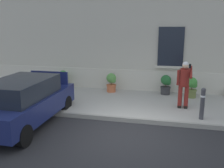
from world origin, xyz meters
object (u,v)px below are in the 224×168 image
object	(u,v)px
bollard_near_person	(202,102)
planter_charcoal	(166,84)
planter_cream	(63,79)
planter_olive	(192,87)
person_on_phone	(184,82)
hatchback_car_navy	(24,101)
planter_terracotta	(111,82)

from	to	relation	value
bollard_near_person	planter_charcoal	bearing A→B (deg)	113.12
planter_cream	planter_charcoal	world-z (taller)	same
planter_cream	bollard_near_person	bearing A→B (deg)	-25.16
planter_cream	planter_olive	world-z (taller)	same
bollard_near_person	person_on_phone	world-z (taller)	person_on_phone
hatchback_car_navy	planter_terracotta	xyz separation A→B (m)	(1.89, 4.01, -0.18)
person_on_phone	planter_terracotta	distance (m)	3.55
planter_terracotta	planter_charcoal	size ratio (longest dim) A/B	1.00
bollard_near_person	person_on_phone	bearing A→B (deg)	119.28
planter_terracotta	planter_charcoal	xyz separation A→B (m)	(2.41, 0.13, 0.00)
planter_cream	planter_charcoal	distance (m)	4.82
person_on_phone	planter_cream	bearing A→B (deg)	164.62
hatchback_car_navy	planter_cream	xyz separation A→B (m)	(-0.52, 4.17, -0.18)
bollard_near_person	planter_olive	bearing A→B (deg)	92.88
hatchback_car_navy	planter_terracotta	bearing A→B (deg)	64.78
planter_charcoal	person_on_phone	bearing A→B (deg)	-70.40
person_on_phone	planter_olive	world-z (taller)	person_on_phone
planter_cream	planter_terracotta	xyz separation A→B (m)	(2.41, -0.15, 0.00)
hatchback_car_navy	planter_charcoal	world-z (taller)	hatchback_car_navy
hatchback_car_navy	planter_olive	xyz separation A→B (m)	(5.37, 3.88, -0.18)
planter_terracotta	planter_olive	xyz separation A→B (m)	(3.48, -0.13, 0.00)
planter_cream	planter_terracotta	bearing A→B (deg)	-3.65
person_on_phone	planter_olive	distance (m)	1.72
planter_terracotta	person_on_phone	bearing A→B (deg)	-29.09
bollard_near_person	planter_terracotta	size ratio (longest dim) A/B	1.22
hatchback_car_navy	bollard_near_person	size ratio (longest dim) A/B	3.90
planter_olive	planter_charcoal	bearing A→B (deg)	166.54
bollard_near_person	planter_terracotta	distance (m)	4.49
person_on_phone	planter_charcoal	distance (m)	2.02
planter_cream	planter_terracotta	world-z (taller)	same
planter_terracotta	planter_olive	size ratio (longest dim) A/B	1.00
planter_terracotta	planter_olive	world-z (taller)	same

